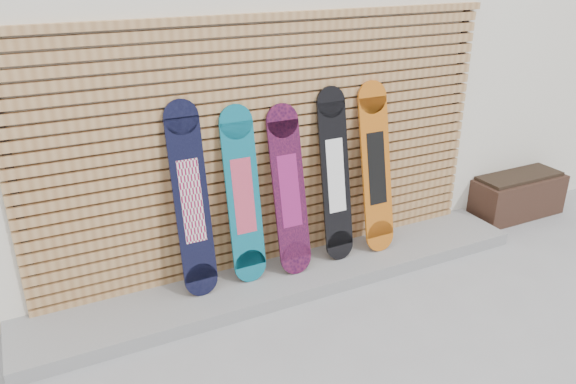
# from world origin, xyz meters

# --- Properties ---
(ground) EXTENTS (80.00, 80.00, 0.00)m
(ground) POSITION_xyz_m (0.00, 0.00, 0.00)
(ground) COLOR gray
(ground) RESTS_ON ground
(building) EXTENTS (12.00, 5.00, 3.60)m
(building) POSITION_xyz_m (0.50, 3.50, 1.80)
(building) COLOR silver
(building) RESTS_ON ground
(concrete_step) EXTENTS (4.60, 0.70, 0.12)m
(concrete_step) POSITION_xyz_m (-0.15, 0.68, 0.06)
(concrete_step) COLOR gray
(concrete_step) RESTS_ON ground
(slat_wall) EXTENTS (4.26, 0.08, 2.29)m
(slat_wall) POSITION_xyz_m (-0.15, 0.97, 1.21)
(slat_wall) COLOR #A37244
(slat_wall) RESTS_ON ground
(planter_box) EXTENTS (1.07, 0.45, 0.48)m
(planter_box) POSITION_xyz_m (2.76, 0.82, 0.24)
(planter_box) COLOR black
(planter_box) RESTS_ON ground
(snowboard_0) EXTENTS (0.28, 0.30, 1.59)m
(snowboard_0) POSITION_xyz_m (-0.94, 0.79, 0.91)
(snowboard_0) COLOR black
(snowboard_0) RESTS_ON concrete_step
(snowboard_1) EXTENTS (0.29, 0.29, 1.50)m
(snowboard_1) POSITION_xyz_m (-0.50, 0.80, 0.87)
(snowboard_1) COLOR #0C5E73
(snowboard_1) RESTS_ON concrete_step
(snowboard_2) EXTENTS (0.29, 0.35, 1.46)m
(snowboard_2) POSITION_xyz_m (-0.09, 0.77, 0.85)
(snowboard_2) COLOR black
(snowboard_2) RESTS_ON concrete_step
(snowboard_3) EXTENTS (0.28, 0.31, 1.56)m
(snowboard_3) POSITION_xyz_m (0.38, 0.79, 0.90)
(snowboard_3) COLOR black
(snowboard_3) RESTS_ON concrete_step
(snowboard_4) EXTENTS (0.30, 0.34, 1.57)m
(snowboard_4) POSITION_xyz_m (0.80, 0.77, 0.90)
(snowboard_4) COLOR #B55A13
(snowboard_4) RESTS_ON concrete_step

